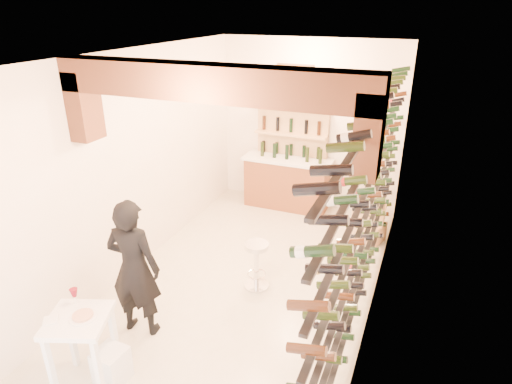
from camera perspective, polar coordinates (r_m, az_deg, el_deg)
ground at (r=6.54m, az=-1.01°, el=-11.49°), size 6.00×6.00×0.00m
room_shell at (r=5.34m, az=-2.28°, el=7.16°), size 3.52×6.02×3.21m
wine_rack at (r=5.42m, az=13.94°, el=-1.18°), size 0.32×5.70×2.56m
back_counter at (r=8.57m, az=4.04°, el=1.39°), size 1.70×0.62×1.29m
back_shelving at (r=8.58m, az=4.67°, el=5.89°), size 1.40×0.31×2.73m
tasting_table at (r=4.97m, az=-22.04°, el=-16.31°), size 0.76×0.76×1.04m
white_stool at (r=5.24m, az=-18.34°, el=-20.69°), size 0.33×0.33×0.39m
person at (r=5.39m, az=-15.63°, el=-9.60°), size 0.70×0.51×1.77m
chrome_barstool at (r=6.20m, az=0.06°, el=-9.12°), size 0.36×0.36×0.70m
crate_lower at (r=7.76m, az=14.27°, el=-4.83°), size 0.64×0.54×0.33m
crate_upper at (r=7.62m, az=14.51°, el=-2.74°), size 0.52×0.36×0.30m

